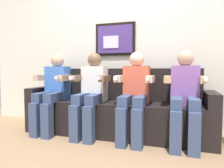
{
  "coord_description": "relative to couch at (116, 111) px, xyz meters",
  "views": [
    {
      "loc": [
        0.8,
        -2.32,
        0.87
      ],
      "look_at": [
        0.0,
        0.15,
        0.7
      ],
      "focal_mm": 32.84,
      "sensor_mm": 36.0,
      "label": 1
    }
  ],
  "objects": [
    {
      "name": "back_wall_assembly",
      "position": [
        -0.0,
        0.44,
        0.99
      ],
      "size": [
        4.89,
        0.1,
        2.6
      ],
      "color": "silver",
      "rests_on": "ground_plane"
    },
    {
      "name": "ground_plane",
      "position": [
        0.0,
        -0.33,
        -0.31
      ],
      "size": [
        6.36,
        6.36,
        0.0
      ],
      "primitive_type": "plane",
      "color": "#8C6B4C"
    },
    {
      "name": "person_right_center",
      "position": [
        0.29,
        -0.17,
        0.29
      ],
      "size": [
        0.46,
        0.56,
        1.11
      ],
      "color": "#D8593F",
      "rests_on": "ground_plane"
    },
    {
      "name": "person_left_center",
      "position": [
        -0.29,
        -0.17,
        0.29
      ],
      "size": [
        0.46,
        0.56,
        1.11
      ],
      "color": "white",
      "rests_on": "ground_plane"
    },
    {
      "name": "person_leftmost",
      "position": [
        -0.88,
        -0.17,
        0.29
      ],
      "size": [
        0.46,
        0.56,
        1.11
      ],
      "color": "#3F72CC",
      "rests_on": "ground_plane"
    },
    {
      "name": "couch",
      "position": [
        0.0,
        0.0,
        0.0
      ],
      "size": [
        2.49,
        0.58,
        0.9
      ],
      "color": "black",
      "rests_on": "ground_plane"
    },
    {
      "name": "person_rightmost",
      "position": [
        0.88,
        -0.17,
        0.29
      ],
      "size": [
        0.46,
        0.56,
        1.11
      ],
      "color": "#8C59A5",
      "rests_on": "ground_plane"
    }
  ]
}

